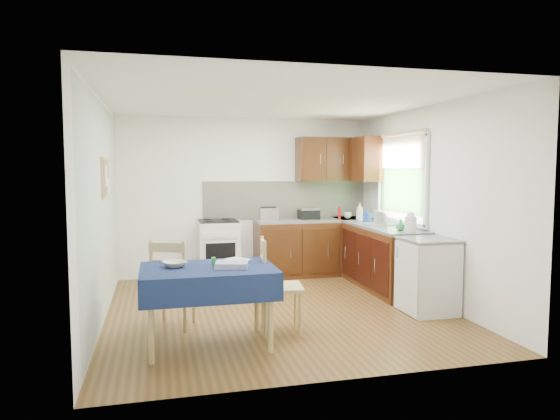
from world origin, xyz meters
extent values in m
plane|color=#503715|center=(0.00, 0.00, 0.00)|extent=(4.20, 4.20, 0.00)
cube|color=white|center=(0.00, 0.00, 2.50)|extent=(4.00, 4.20, 0.02)
cube|color=white|center=(0.00, 2.10, 1.25)|extent=(4.00, 0.02, 2.50)
cube|color=white|center=(0.00, -2.10, 1.25)|extent=(4.00, 0.02, 2.50)
cube|color=silver|center=(-2.00, 0.00, 1.25)|extent=(0.02, 4.20, 2.50)
cube|color=white|center=(2.00, 0.00, 1.25)|extent=(0.02, 4.20, 2.50)
cube|color=black|center=(1.05, 1.80, 0.43)|extent=(1.90, 0.60, 0.86)
cube|color=black|center=(1.70, 0.65, 0.43)|extent=(0.60, 1.70, 0.86)
cube|color=slate|center=(1.05, 1.80, 0.88)|extent=(1.90, 0.60, 0.04)
cube|color=slate|center=(1.70, 0.65, 0.88)|extent=(0.60, 1.70, 0.04)
cube|color=slate|center=(1.70, 1.80, 0.88)|extent=(0.60, 0.60, 0.04)
cube|color=beige|center=(0.65, 2.08, 1.20)|extent=(2.70, 0.02, 0.60)
cube|color=black|center=(1.40, 1.93, 1.85)|extent=(1.20, 0.35, 0.70)
cube|color=black|center=(1.82, 1.50, 1.85)|extent=(0.35, 0.50, 0.70)
cube|color=silver|center=(-0.50, 1.80, 0.45)|extent=(0.60, 0.60, 0.90)
cube|color=black|center=(-0.50, 1.80, 0.91)|extent=(0.58, 0.58, 0.02)
cube|color=black|center=(-0.50, 1.50, 0.45)|extent=(0.44, 0.01, 0.32)
cube|color=#2E5B25|center=(1.99, 0.70, 1.50)|extent=(0.01, 1.40, 0.85)
cube|color=silver|center=(1.97, 0.70, 2.15)|extent=(0.04, 1.48, 0.06)
cube|color=silver|center=(1.97, 0.70, 0.95)|extent=(0.04, 1.48, 0.06)
cube|color=tan|center=(1.96, 0.70, 1.93)|extent=(0.02, 1.36, 0.44)
cube|color=silver|center=(1.70, -0.55, 0.42)|extent=(0.55, 0.58, 0.85)
cube|color=slate|center=(1.70, -0.55, 0.87)|extent=(0.58, 0.60, 0.03)
cube|color=tan|center=(-1.98, 0.30, 1.60)|extent=(0.02, 0.62, 0.47)
cube|color=olive|center=(-1.96, 0.30, 1.60)|extent=(0.01, 0.56, 0.41)
cube|color=white|center=(-1.95, 0.22, 1.62)|extent=(0.00, 0.18, 0.24)
cube|color=white|center=(-1.95, 0.42, 1.50)|extent=(0.00, 0.15, 0.20)
cube|color=#0E1939|center=(-0.93, -1.05, 0.75)|extent=(1.23, 0.82, 0.03)
cube|color=#0E1939|center=(-0.93, -1.47, 0.64)|extent=(1.27, 0.02, 0.26)
cube|color=#0E1939|center=(-0.93, -0.63, 0.64)|extent=(1.27, 0.02, 0.26)
cube|color=#0E1939|center=(-1.56, -1.05, 0.64)|extent=(0.02, 0.86, 0.26)
cube|color=#0E1939|center=(-0.31, -1.05, 0.64)|extent=(0.02, 0.86, 0.26)
cylinder|color=tan|center=(-1.47, -1.38, 0.37)|extent=(0.05, 0.05, 0.74)
cylinder|color=tan|center=(-0.40, -1.38, 0.37)|extent=(0.05, 0.05, 0.74)
cylinder|color=tan|center=(-1.47, -0.72, 0.37)|extent=(0.05, 0.05, 0.74)
cylinder|color=tan|center=(-0.40, -0.72, 0.37)|extent=(0.05, 0.05, 0.74)
cube|color=tan|center=(-1.24, -0.38, 0.46)|extent=(0.55, 0.55, 0.04)
cube|color=tan|center=(-1.30, -0.55, 0.81)|extent=(0.37, 0.16, 0.31)
cylinder|color=tan|center=(-1.02, -0.27, 0.23)|extent=(0.04, 0.04, 0.46)
cylinder|color=tan|center=(-1.35, -0.16, 0.23)|extent=(0.04, 0.04, 0.46)
cylinder|color=tan|center=(-1.14, -0.60, 0.23)|extent=(0.04, 0.04, 0.46)
cylinder|color=tan|center=(-1.46, -0.48, 0.23)|extent=(0.04, 0.04, 0.46)
cube|color=tan|center=(-0.15, -0.81, 0.47)|extent=(0.49, 0.49, 0.04)
cube|color=tan|center=(-0.34, -0.78, 0.83)|extent=(0.08, 0.40, 0.31)
cylinder|color=tan|center=(0.00, -1.00, 0.23)|extent=(0.04, 0.04, 0.47)
cylinder|color=tan|center=(0.04, -0.65, 0.23)|extent=(0.04, 0.04, 0.47)
cylinder|color=tan|center=(-0.35, -0.96, 0.23)|extent=(0.04, 0.04, 0.47)
cylinder|color=tan|center=(-0.31, -0.61, 0.23)|extent=(0.04, 0.04, 0.47)
cube|color=#B4B5B9|center=(0.27, 1.71, 1.00)|extent=(0.29, 0.18, 0.20)
cube|color=black|center=(0.27, 1.71, 1.11)|extent=(0.24, 0.02, 0.02)
cube|color=black|center=(0.95, 1.80, 0.97)|extent=(0.30, 0.26, 0.14)
cube|color=#B4B5B9|center=(0.95, 1.80, 1.06)|extent=(0.30, 0.26, 0.03)
cylinder|color=red|center=(1.41, 1.65, 1.00)|extent=(0.04, 0.04, 0.20)
cube|color=yellow|center=(0.90, 1.91, 0.99)|extent=(0.15, 0.11, 0.18)
cube|color=gray|center=(1.70, 0.78, 0.91)|extent=(0.42, 0.32, 0.02)
cylinder|color=silver|center=(1.70, 0.78, 1.00)|extent=(0.05, 0.20, 0.20)
cylinder|color=silver|center=(1.76, 0.00, 0.99)|extent=(0.15, 0.15, 0.19)
sphere|color=silver|center=(1.76, 0.00, 1.11)|extent=(0.09, 0.09, 0.09)
imported|color=white|center=(1.58, 1.73, 0.95)|extent=(0.16, 0.16, 0.10)
imported|color=silver|center=(1.61, 1.31, 1.04)|extent=(0.12, 0.12, 0.28)
imported|color=#1E4AB0|center=(1.63, 1.07, 1.01)|extent=(0.13, 0.13, 0.21)
imported|color=green|center=(1.67, 0.09, 0.98)|extent=(0.16, 0.16, 0.15)
imported|color=beige|center=(-1.24, -0.96, 0.79)|extent=(0.29, 0.29, 0.05)
imported|color=white|center=(-0.67, -0.84, 0.78)|extent=(0.27, 0.28, 0.02)
cylinder|color=green|center=(-0.87, -0.98, 0.81)|extent=(0.04, 0.04, 0.08)
cube|color=navy|center=(-0.71, -1.12, 0.80)|extent=(0.35, 0.30, 0.05)
camera|label=1|loc=(-1.39, -5.77, 1.71)|focal=32.00mm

